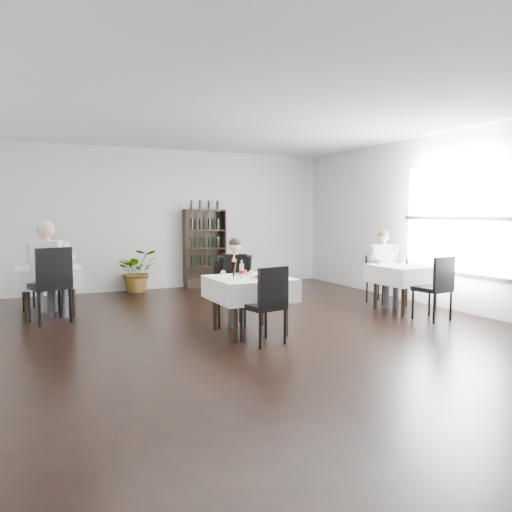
{
  "coord_description": "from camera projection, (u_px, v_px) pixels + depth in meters",
  "views": [
    {
      "loc": [
        -3.1,
        -6.08,
        1.65
      ],
      "look_at": [
        -0.11,
        0.2,
        1.04
      ],
      "focal_mm": 35.0,
      "sensor_mm": 36.0,
      "label": 1
    }
  ],
  "objects": [
    {
      "name": "room_shell",
      "position": [
        269.0,
        223.0,
        6.81
      ],
      "size": [
        9.0,
        9.0,
        9.0
      ],
      "color": "black",
      "rests_on": "ground"
    },
    {
      "name": "window_right",
      "position": [
        455.0,
        221.0,
        8.31
      ],
      "size": [
        0.06,
        2.3,
        1.85
      ],
      "color": "white",
      "rests_on": "room_shell"
    },
    {
      "name": "wine_shelf",
      "position": [
        205.0,
        249.0,
        11.01
      ],
      "size": [
        0.9,
        0.28,
        1.75
      ],
      "color": "black",
      "rests_on": "ground"
    },
    {
      "name": "main_table",
      "position": [
        250.0,
        288.0,
        6.76
      ],
      "size": [
        1.03,
        1.03,
        0.77
      ],
      "color": "black",
      "rests_on": "ground"
    },
    {
      "name": "left_table",
      "position": [
        48.0,
        277.0,
        7.98
      ],
      "size": [
        0.98,
        0.98,
        0.77
      ],
      "color": "black",
      "rests_on": "ground"
    },
    {
      "name": "right_table",
      "position": [
        405.0,
        274.0,
        8.32
      ],
      "size": [
        0.98,
        0.98,
        0.77
      ],
      "color": "black",
      "rests_on": "ground"
    },
    {
      "name": "potted_tree",
      "position": [
        138.0,
        271.0,
        10.29
      ],
      "size": [
        0.83,
        0.72,
        0.89
      ],
      "primitive_type": "imported",
      "rotation": [
        0.0,
        0.0,
        -0.03
      ],
      "color": "#245B1F",
      "rests_on": "ground"
    },
    {
      "name": "main_chair_far",
      "position": [
        229.0,
        288.0,
        7.31
      ],
      "size": [
        0.52,
        0.52,
        0.95
      ],
      "color": "black",
      "rests_on": "ground"
    },
    {
      "name": "main_chair_near",
      "position": [
        267.0,
        300.0,
        6.17
      ],
      "size": [
        0.53,
        0.53,
        0.99
      ],
      "color": "black",
      "rests_on": "ground"
    },
    {
      "name": "left_chair_far",
      "position": [
        43.0,
        273.0,
        8.5
      ],
      "size": [
        0.64,
        0.65,
        1.07
      ],
      "color": "black",
      "rests_on": "ground"
    },
    {
      "name": "left_chair_near",
      "position": [
        51.0,
        280.0,
        7.36
      ],
      "size": [
        0.65,
        0.65,
        1.14
      ],
      "color": "black",
      "rests_on": "ground"
    },
    {
      "name": "right_chair_far",
      "position": [
        377.0,
        275.0,
        9.12
      ],
      "size": [
        0.49,
        0.49,
        0.87
      ],
      "color": "black",
      "rests_on": "ground"
    },
    {
      "name": "right_chair_near",
      "position": [
        437.0,
        284.0,
        7.55
      ],
      "size": [
        0.5,
        0.51,
        0.99
      ],
      "color": "black",
      "rests_on": "ground"
    },
    {
      "name": "diner_main",
      "position": [
        236.0,
        274.0,
        7.35
      ],
      "size": [
        0.54,
        0.57,
        1.28
      ],
      "color": "#44444C",
      "rests_on": "ground"
    },
    {
      "name": "diner_left_far",
      "position": [
        45.0,
        260.0,
        8.45
      ],
      "size": [
        0.54,
        0.54,
        1.44
      ],
      "color": "#44444C",
      "rests_on": "ground"
    },
    {
      "name": "diner_left_near",
      "position": [
        49.0,
        263.0,
        7.48
      ],
      "size": [
        0.68,
        0.72,
        1.52
      ],
      "color": "#44444C",
      "rests_on": "ground"
    },
    {
      "name": "diner_right_far",
      "position": [
        384.0,
        262.0,
        8.8
      ],
      "size": [
        0.55,
        0.58,
        1.34
      ],
      "color": "#44444C",
      "rests_on": "ground"
    },
    {
      "name": "plate_far",
      "position": [
        243.0,
        274.0,
        7.0
      ],
      "size": [
        0.29,
        0.29,
        0.07
      ],
      "color": "white",
      "rests_on": "main_table"
    },
    {
      "name": "plate_near",
      "position": [
        260.0,
        277.0,
        6.66
      ],
      "size": [
        0.33,
        0.33,
        0.08
      ],
      "color": "white",
      "rests_on": "main_table"
    },
    {
      "name": "pilsner_dark",
      "position": [
        233.0,
        270.0,
        6.53
      ],
      "size": [
        0.07,
        0.07,
        0.29
      ],
      "color": "black",
      "rests_on": "main_table"
    },
    {
      "name": "pilsner_lager",
      "position": [
        234.0,
        268.0,
        6.79
      ],
      "size": [
        0.07,
        0.07,
        0.3
      ],
      "color": "gold",
      "rests_on": "main_table"
    },
    {
      "name": "coke_bottle",
      "position": [
        242.0,
        271.0,
        6.69
      ],
      "size": [
        0.06,
        0.06,
        0.24
      ],
      "color": "silver",
      "rests_on": "main_table"
    },
    {
      "name": "napkin_cutlery",
      "position": [
        276.0,
        278.0,
        6.67
      ],
      "size": [
        0.2,
        0.19,
        0.02
      ],
      "color": "black",
      "rests_on": "main_table"
    },
    {
      "name": "pepper_mill",
      "position": [
        407.0,
        261.0,
        8.49
      ],
      "size": [
        0.05,
        0.05,
        0.09
      ],
      "primitive_type": "cylinder",
      "rotation": [
        0.0,
        0.0,
        -0.23
      ],
      "color": "black",
      "rests_on": "right_table"
    }
  ]
}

